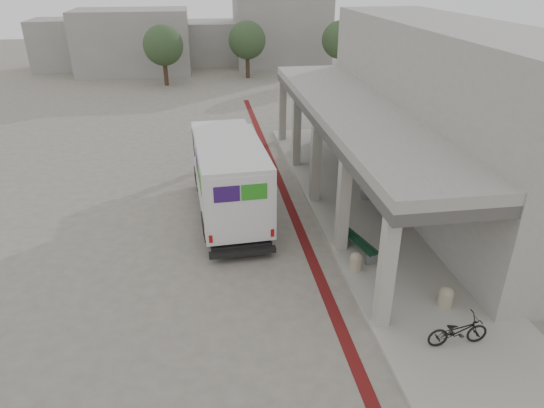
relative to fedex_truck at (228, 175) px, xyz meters
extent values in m
plane|color=#6A645B|center=(1.49, -3.85, -1.69)|extent=(120.00, 120.00, 0.00)
cube|color=#581111|center=(2.49, -1.85, -1.68)|extent=(0.35, 40.00, 0.01)
cube|color=gray|center=(5.49, -3.85, -1.63)|extent=(4.40, 28.00, 0.12)
cube|color=gray|center=(8.84, 0.65, 1.81)|extent=(4.30, 17.00, 7.00)
cube|color=#484644|center=(5.09, 0.65, 1.81)|extent=(3.40, 16.90, 0.35)
cube|color=gray|center=(5.09, 0.65, 2.16)|extent=(3.40, 16.90, 0.35)
cube|color=gray|center=(-6.51, 30.15, 1.06)|extent=(10.00, 6.00, 5.50)
cube|color=gray|center=(0.49, 34.15, 0.31)|extent=(8.00, 6.00, 4.00)
cube|color=gray|center=(7.49, 32.15, 1.56)|extent=(9.00, 6.00, 6.50)
cube|color=gray|center=(-12.51, 33.15, 0.56)|extent=(7.00, 5.00, 4.50)
cylinder|color=#38281C|center=(-3.51, 24.15, -0.49)|extent=(0.36, 0.36, 2.40)
sphere|color=#293D24|center=(-3.51, 24.15, 1.51)|extent=(3.20, 3.20, 3.20)
cylinder|color=#38281C|center=(3.49, 26.15, -0.49)|extent=(0.36, 0.36, 2.40)
sphere|color=#293D24|center=(3.49, 26.15, 1.51)|extent=(3.20, 3.20, 3.20)
cylinder|color=#38281C|center=(11.49, 25.15, -0.49)|extent=(0.36, 0.36, 2.40)
sphere|color=#293D24|center=(11.49, 25.15, 1.51)|extent=(3.20, 3.20, 3.20)
cube|color=black|center=(0.00, -0.03, -1.30)|extent=(2.38, 6.92, 0.29)
cube|color=silver|center=(0.05, -0.91, 0.21)|extent=(2.59, 5.18, 2.53)
cube|color=silver|center=(-0.12, 2.45, 0.07)|extent=(2.43, 1.97, 2.24)
cube|color=silver|center=(-0.17, 3.47, -0.76)|extent=(2.17, 0.69, 0.78)
cube|color=black|center=(-0.16, 3.23, 0.60)|extent=(2.16, 0.58, 1.02)
cube|color=black|center=(0.18, -3.54, -1.35)|extent=(2.25, 0.35, 0.18)
cube|color=#2F1357|center=(-1.16, -0.29, 0.65)|extent=(0.09, 1.36, 0.73)
cube|color=#288A1E|center=(-1.09, -1.75, 0.65)|extent=(0.09, 1.36, 0.73)
cube|color=#2F1357|center=(-0.27, -3.49, 0.80)|extent=(0.83, 0.07, 0.54)
cube|color=#288A1E|center=(0.61, -3.45, 0.80)|extent=(0.83, 0.07, 0.54)
cylinder|color=black|center=(-1.14, 2.45, -1.25)|extent=(0.32, 0.89, 0.88)
cylinder|color=black|center=(0.90, 2.55, -1.25)|extent=(0.32, 0.89, 0.88)
cylinder|color=black|center=(-0.92, -2.03, -1.25)|extent=(0.32, 0.89, 0.88)
cylinder|color=black|center=(1.12, -1.93, -1.25)|extent=(0.32, 0.89, 0.88)
cube|color=gray|center=(4.31, -4.53, -1.36)|extent=(0.42, 0.19, 0.41)
cube|color=gray|center=(3.88, -2.96, -1.36)|extent=(0.42, 0.19, 0.41)
cube|color=#10311D|center=(3.94, -3.79, -1.13)|extent=(0.63, 1.91, 0.05)
cube|color=#10311D|center=(4.09, -3.75, -1.13)|extent=(0.63, 1.91, 0.05)
cube|color=#10311D|center=(4.24, -3.71, -1.13)|extent=(0.63, 1.91, 0.05)
cylinder|color=gray|center=(5.69, -6.91, -1.36)|extent=(0.41, 0.41, 0.41)
sphere|color=gray|center=(5.69, -6.91, -1.15)|extent=(0.41, 0.41, 0.41)
cylinder|color=gray|center=(3.70, -4.73, -1.37)|extent=(0.40, 0.40, 0.40)
sphere|color=gray|center=(3.70, -4.73, -1.17)|extent=(0.40, 0.40, 0.40)
cube|color=gray|center=(5.81, 0.46, -1.03)|extent=(0.61, 0.74, 1.08)
imported|color=black|center=(5.22, -8.46, -1.14)|extent=(1.62, 0.58, 0.85)
camera|label=1|loc=(-0.92, -17.29, 7.21)|focal=32.00mm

